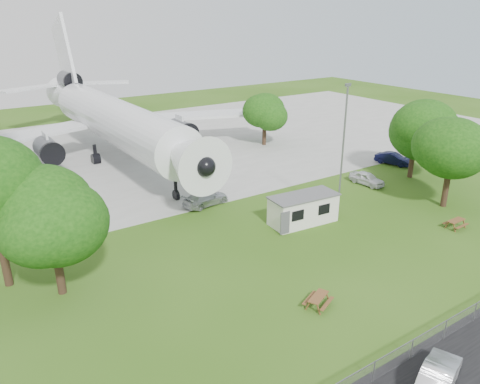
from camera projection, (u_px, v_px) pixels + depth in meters
ground at (317, 273)px, 33.72m from camera, size 160.00×160.00×0.00m
concrete_apron at (124, 152)px, 63.14m from camera, size 120.00×46.00×0.03m
airliner at (112, 118)px, 58.56m from camera, size 46.36×47.73×17.69m
site_cabin at (303, 209)px, 41.36m from camera, size 6.85×3.22×2.62m
picnic_west at (318, 306)px, 29.88m from camera, size 2.25×2.10×0.76m
picnic_east at (455, 228)px, 40.77m from camera, size 1.84×1.55×0.76m
fence at (433, 345)px, 26.37m from camera, size 58.00×0.04×1.30m
lamp_mast at (342, 155)px, 40.65m from camera, size 0.16×0.16×12.00m
tree_west_small at (51, 217)px, 29.35m from camera, size 6.57×6.57×8.87m
tree_east_front at (453, 148)px, 43.32m from camera, size 8.18×8.18×9.95m
tree_east_back at (416, 129)px, 51.47m from camera, size 8.02×8.02×9.58m
tree_far_apron at (265, 114)px, 64.88m from camera, size 6.30×6.30×7.63m
car_centre_sedan at (438, 376)px, 23.19m from camera, size 4.47×2.88×1.39m
car_ne_hatch at (367, 179)px, 50.86m from camera, size 1.91×4.12×1.37m
car_ne_sedan at (393, 159)px, 57.62m from camera, size 2.70×4.62×1.44m
car_apron_van at (206, 198)px, 45.37m from camera, size 5.06×2.68×1.40m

